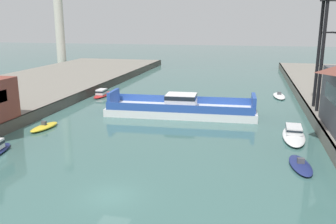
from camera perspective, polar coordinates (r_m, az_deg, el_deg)
ground_plane at (r=29.37m, az=-9.03°, el=-13.05°), size 400.00×400.00×0.00m
chain_ferry at (r=53.23m, az=2.09°, el=0.60°), size 22.07×7.58×3.30m
moored_boat_near_right at (r=69.15m, az=17.16°, el=2.46°), size 2.36×6.47×0.98m
moored_boat_mid_left at (r=68.10m, az=-10.36°, el=2.90°), size 2.03×6.90×1.35m
moored_boat_mid_right at (r=45.18m, az=19.25°, el=-3.27°), size 2.87×8.49×1.34m
moored_boat_far_left at (r=48.87m, az=-18.98°, el=-2.23°), size 2.24×5.08×1.05m
moored_boat_far_right at (r=36.48m, az=20.21°, el=-7.88°), size 2.39×5.58×0.92m
smokestack_distant_a at (r=122.79m, az=-17.03°, el=16.24°), size 3.07×3.07×36.88m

